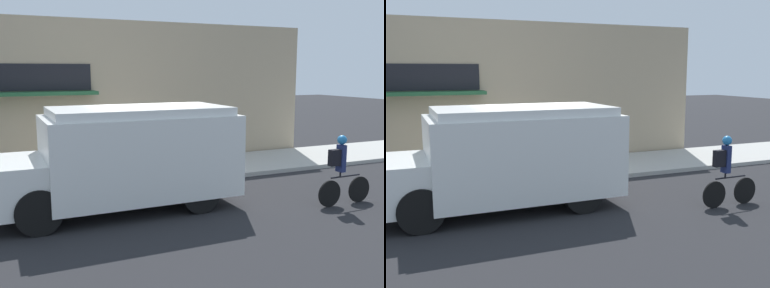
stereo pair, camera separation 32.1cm
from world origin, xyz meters
The scene contains 6 objects.
ground_plane centered at (0.00, 0.00, 0.00)m, with size 70.00×70.00×0.00m, color #232326.
sidewalk centered at (0.00, 1.44, 0.06)m, with size 28.00×2.89×0.12m.
storefront centered at (-0.07, 3.04, 2.26)m, with size 13.93×0.89×4.51m.
school_bus centered at (-0.83, -1.47, 1.16)m, with size 5.28×2.60×2.22m.
cyclist centered at (3.62, -3.19, 0.79)m, with size 1.47×0.21×1.59m.
trash_bin centered at (0.83, 1.75, 0.61)m, with size 0.60×0.60×0.98m.
Camera 2 is at (-3.11, -10.82, 2.98)m, focal length 42.00 mm.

